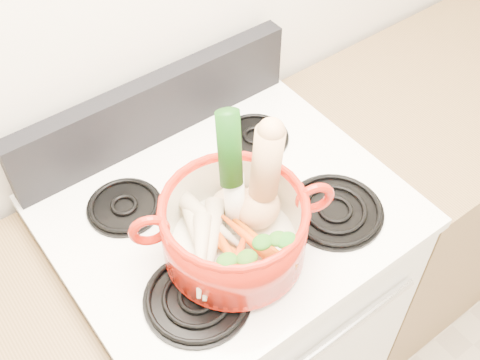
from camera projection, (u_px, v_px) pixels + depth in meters
wall_back at (130, 7)px, 1.31m from camera, size 3.50×0.02×2.60m
stove_body at (230, 312)px, 1.76m from camera, size 0.76×0.65×0.92m
cooktop at (227, 212)px, 1.40m from camera, size 0.78×0.67×0.03m
control_backsplash at (155, 109)px, 1.48m from camera, size 0.76×0.05×0.18m
oven_handle at (318, 351)px, 1.34m from camera, size 0.60×0.02×0.02m
counter_right at (467, 156)px, 2.19m from camera, size 1.36×0.65×0.90m
burner_front_left at (197, 298)px, 1.22m from camera, size 0.22×0.22×0.02m
burner_front_right at (335, 210)px, 1.37m from camera, size 0.22×0.22×0.02m
burner_back_left at (124, 206)px, 1.38m from camera, size 0.17×0.17×0.02m
burner_back_right at (255, 136)px, 1.53m from camera, size 0.17×0.17×0.02m
dutch_oven at (234, 229)px, 1.23m from camera, size 0.39×0.39×0.15m
pot_handle_left at (149, 230)px, 1.17m from camera, size 0.08×0.05×0.08m
pot_handle_right at (315, 198)px, 1.22m from camera, size 0.08×0.05×0.08m
squash at (259, 181)px, 1.21m from camera, size 0.15×0.13×0.26m
leek at (234, 174)px, 1.18m from camera, size 0.08×0.11×0.31m
ginger at (229, 201)px, 1.31m from camera, size 0.09×0.07×0.05m
parsnip_0 at (198, 240)px, 1.24m from camera, size 0.11×0.21×0.06m
parsnip_1 at (210, 248)px, 1.22m from camera, size 0.18×0.20×0.07m
parsnip_2 at (210, 219)px, 1.26m from camera, size 0.09×0.21×0.06m
parsnip_3 at (201, 255)px, 1.19m from camera, size 0.14×0.17×0.06m
carrot_0 at (229, 251)px, 1.23m from camera, size 0.08×0.16×0.05m
carrot_1 at (230, 255)px, 1.21m from camera, size 0.06×0.16×0.05m
carrot_2 at (260, 244)px, 1.22m from camera, size 0.05×0.18×0.05m
carrot_3 at (237, 261)px, 1.19m from camera, size 0.13×0.11×0.04m
carrot_4 at (248, 239)px, 1.22m from camera, size 0.05×0.16×0.04m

